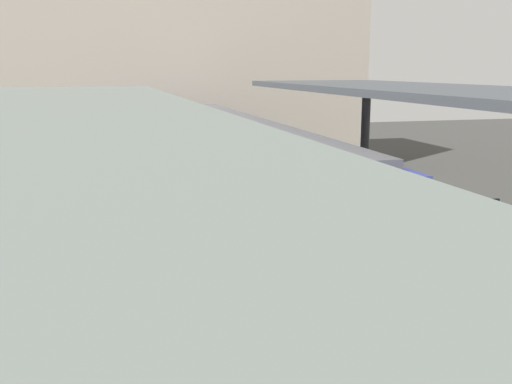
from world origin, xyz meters
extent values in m
cube|color=slate|center=(0.72, 0.00, 0.27)|extent=(0.08, 28.00, 0.14)
cube|color=#38428C|center=(0.00, 7.95, 1.65)|extent=(2.70, 15.12, 2.90)
cube|color=silver|center=(0.00, 0.35, 1.50)|extent=(2.65, 0.08, 2.60)
cube|color=black|center=(-1.37, 7.95, 2.00)|extent=(0.04, 13.91, 0.76)
cube|color=black|center=(1.37, 7.95, 2.00)|extent=(0.04, 13.91, 0.76)
cube|color=#515156|center=(0.00, 7.95, 3.20)|extent=(2.16, 14.37, 0.20)
cylinder|color=#333335|center=(-3.80, 7.70, 2.46)|extent=(0.24, 0.24, 2.93)
cube|color=slate|center=(-3.80, 1.40, 4.01)|extent=(4.18, 21.00, 0.16)
cylinder|color=#333335|center=(3.80, 7.70, 2.54)|extent=(0.24, 0.24, 3.07)
cube|color=black|center=(3.80, 3.41, 1.20)|extent=(0.08, 0.32, 0.40)
cube|color=black|center=(4.90, 3.41, 1.20)|extent=(0.08, 0.32, 0.40)
cube|color=#2D333D|center=(4.35, 3.41, 1.43)|extent=(1.40, 0.40, 0.06)
cube|color=#2D333D|center=(4.35, 3.59, 1.66)|extent=(1.40, 0.06, 0.40)
cylinder|color=#998460|center=(-3.60, -0.38, 1.43)|extent=(0.28, 0.28, 0.85)
cylinder|color=maroon|center=(-3.60, -0.38, 2.13)|extent=(0.36, 0.36, 0.56)
sphere|color=#936B4C|center=(-3.60, -0.38, 2.52)|extent=(0.22, 0.22, 0.22)
cube|color=#A89E8E|center=(-0.64, 20.00, 5.50)|extent=(18.00, 6.00, 11.00)
camera|label=1|loc=(-3.32, -6.98, 4.63)|focal=41.13mm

